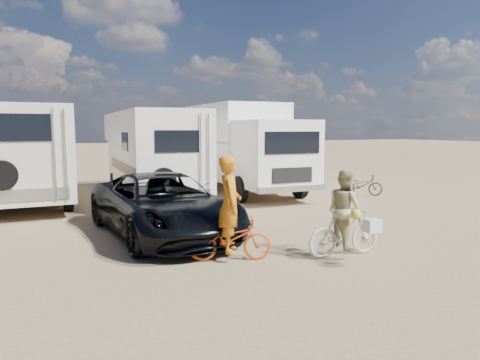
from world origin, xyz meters
name	(u,v)px	position (x,y,z in m)	size (l,w,h in m)	color
ground	(228,240)	(0.00, 0.00, 0.00)	(140.00, 140.00, 0.00)	#967B59
rv_main	(150,156)	(-0.40, 6.82, 1.57)	(2.32, 7.91, 3.13)	silver
rv_left	(24,156)	(-4.59, 7.61, 1.62)	(2.67, 7.78, 3.25)	beige
box_truck	(245,148)	(3.44, 7.05, 1.76)	(2.66, 7.55, 3.53)	white
dark_suv	(163,205)	(-1.28, 1.00, 0.75)	(2.48, 5.37, 1.49)	black
bike_man	(230,239)	(-0.54, -1.53, 0.43)	(0.57, 1.62, 0.85)	#E85315
bike_woman	(344,232)	(1.70, -2.13, 0.50)	(0.47, 1.65, 0.99)	#B5B89B
rider_man	(230,213)	(-0.54, -1.53, 0.94)	(0.69, 0.45, 1.88)	#C06C11
rider_woman	(345,218)	(1.70, -2.13, 0.79)	(0.77, 0.60, 1.58)	tan
bike_parked	(362,185)	(7.16, 4.46, 0.41)	(0.54, 1.56, 0.82)	#272927
cooler	(125,213)	(-1.88, 3.12, 0.23)	(0.57, 0.41, 0.45)	navy
crate	(227,212)	(0.90, 2.42, 0.17)	(0.42, 0.42, 0.34)	#938556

